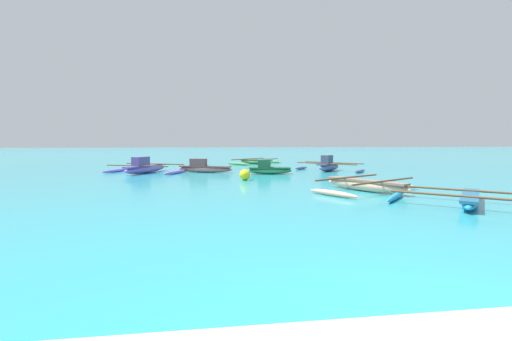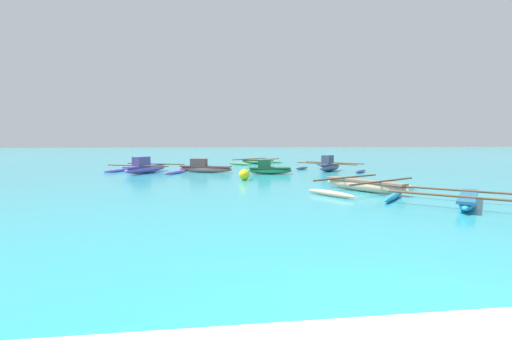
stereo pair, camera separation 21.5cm
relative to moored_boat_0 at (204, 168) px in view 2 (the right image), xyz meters
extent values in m
ellipsoid|color=#AB6A6A|center=(0.07, -0.03, -0.10)|extent=(3.48, 1.76, 0.41)
cube|color=brown|center=(0.07, -0.03, 0.07)|extent=(3.21, 1.64, 0.08)
cube|color=brown|center=(-0.34, 0.13, 0.33)|extent=(1.08, 0.79, 0.45)
ellipsoid|color=#E5AD8C|center=(6.25, -9.05, -0.08)|extent=(2.19, 3.35, 0.44)
cube|color=#8B6C5A|center=(6.25, -9.05, 0.10)|extent=(2.03, 3.09, 0.08)
cylinder|color=brown|center=(6.65, -9.75, 0.16)|extent=(3.35, 1.96, 0.07)
cylinder|color=brown|center=(5.84, -8.35, 0.16)|extent=(3.35, 1.96, 0.07)
ellipsoid|color=#E5AD8C|center=(7.90, -8.10, -0.20)|extent=(1.21, 1.91, 0.20)
ellipsoid|color=#E5AD8C|center=(4.59, -10.00, -0.20)|extent=(1.21, 1.91, 0.20)
ellipsoid|color=#8669E4|center=(-3.49, 0.17, -0.06)|extent=(2.22, 3.87, 0.48)
cube|color=#56468A|center=(-3.49, 0.17, 0.13)|extent=(2.07, 3.57, 0.08)
cube|color=#56468A|center=(-3.70, -0.28, 0.44)|extent=(0.93, 1.23, 0.52)
cylinder|color=brown|center=(-3.11, 0.98, 0.19)|extent=(3.81, 1.82, 0.07)
cylinder|color=brown|center=(-3.87, -0.64, 0.19)|extent=(3.81, 1.82, 0.07)
ellipsoid|color=#8669E4|center=(-5.38, 1.05, -0.20)|extent=(1.33, 2.55, 0.20)
ellipsoid|color=#8669E4|center=(-1.60, -0.71, -0.20)|extent=(1.33, 2.55, 0.20)
ellipsoid|color=#2D9156|center=(3.85, -1.58, -0.10)|extent=(2.68, 1.09, 0.40)
cube|color=#255D3C|center=(3.85, -1.58, 0.06)|extent=(2.47, 1.03, 0.08)
cube|color=#255D3C|center=(3.53, -1.54, 0.32)|extent=(0.81, 0.73, 0.44)
ellipsoid|color=#218ECE|center=(8.00, -12.24, -0.13)|extent=(2.46, 2.71, 0.34)
cube|color=#1E5B7E|center=(8.00, -12.24, 0.00)|extent=(2.28, 2.51, 0.08)
cylinder|color=brown|center=(8.47, -11.70, 0.06)|extent=(3.16, 2.79, 0.07)
cylinder|color=brown|center=(7.52, -12.79, 0.06)|extent=(3.16, 2.79, 0.07)
ellipsoid|color=#218ECE|center=(6.44, -10.88, -0.20)|extent=(1.72, 1.92, 0.20)
ellipsoid|color=#4B8E46|center=(4.27, 7.88, -0.11)|extent=(2.89, 3.17, 0.38)
cube|color=#365B33|center=(4.27, 7.88, 0.04)|extent=(2.68, 2.94, 0.08)
cylinder|color=brown|center=(4.78, 7.29, 0.10)|extent=(3.23, 2.80, 0.07)
cylinder|color=brown|center=(3.76, 8.47, 0.10)|extent=(3.23, 2.80, 0.07)
ellipsoid|color=#4B8E46|center=(5.86, 9.25, -0.20)|extent=(1.80, 2.04, 0.20)
ellipsoid|color=#4B8E46|center=(2.68, 6.51, -0.20)|extent=(1.80, 2.04, 0.20)
ellipsoid|color=slate|center=(8.04, -0.01, -0.05)|extent=(2.25, 2.23, 0.49)
cube|color=#3E4560|center=(8.04, -0.01, 0.15)|extent=(2.09, 2.07, 0.08)
cube|color=#3E4560|center=(7.82, -0.23, 0.46)|extent=(0.88, 0.87, 0.54)
cylinder|color=brown|center=(8.45, 0.40, 0.21)|extent=(2.96, 2.99, 0.07)
cylinder|color=brown|center=(7.64, -0.41, 0.21)|extent=(2.96, 2.99, 0.07)
ellipsoid|color=slate|center=(6.59, 1.46, -0.20)|extent=(1.26, 1.25, 0.20)
ellipsoid|color=slate|center=(9.50, -1.48, -0.20)|extent=(1.26, 1.25, 0.20)
sphere|color=yellow|center=(2.08, -4.63, -0.03)|extent=(0.54, 0.54, 0.54)
camera|label=1|loc=(0.37, -21.30, 1.57)|focal=24.00mm
camera|label=2|loc=(0.58, -21.33, 1.57)|focal=24.00mm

